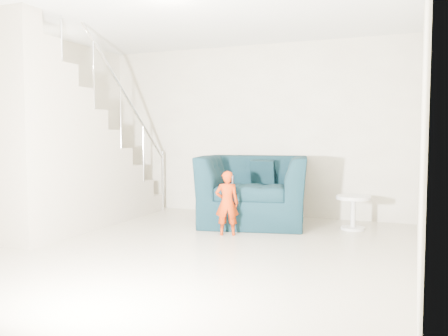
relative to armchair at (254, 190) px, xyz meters
The scene contains 11 objects.
floor 2.02m from the armchair, 99.12° to the right, with size 5.50×5.50×0.00m, color tan.
ceiling 2.96m from the armchair, 99.12° to the right, with size 5.50×5.50×0.00m, color silver.
back_wall 1.23m from the armchair, 110.89° to the left, with size 5.00×5.00×0.00m, color #AFA48F.
right_wall 3.05m from the armchair, 41.48° to the right, with size 5.50×5.50×0.00m, color #AFA48F.
armchair is the anchor object (origin of this frame).
toddler 0.87m from the armchair, 94.43° to the right, with size 0.30×0.20×0.83m, color #8F1D04.
side_table 1.40m from the armchair, ahead, with size 0.46×0.46×0.46m.
staircase 2.73m from the armchair, 149.06° to the right, with size 1.02×3.03×3.62m.
cushion 0.35m from the armchair, 76.23° to the left, with size 0.36×0.10×0.34m, color black.
throw 0.70m from the armchair, behind, with size 0.05×0.51×0.58m, color black.
phone 0.91m from the armchair, 88.75° to the right, with size 0.02×0.05×0.10m, color black.
Camera 1 is at (2.46, -4.48, 1.30)m, focal length 38.00 mm.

